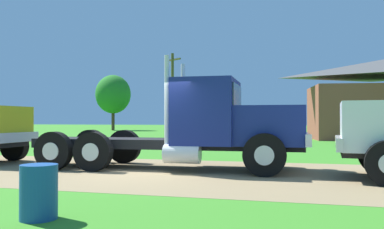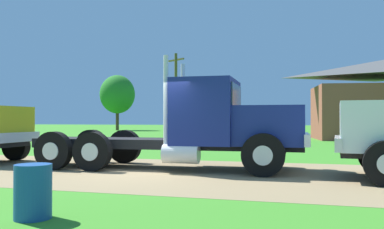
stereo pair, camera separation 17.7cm
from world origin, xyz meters
name	(u,v)px [view 1 (the left image)]	position (x,y,z in m)	size (l,w,h in m)	color
ground_plane	(150,172)	(0.00, 0.00, 0.00)	(200.00, 200.00, 0.00)	#3B8724
dirt_track	(150,172)	(0.00, 0.00, 0.00)	(120.00, 6.71, 0.01)	#907953
truck_foreground_white	(205,127)	(1.40, 0.89, 1.25)	(8.28, 2.83, 3.27)	black
steel_barrel	(39,192)	(0.32, -5.50, 0.40)	(0.54, 0.54, 0.80)	#19478C
utility_pole_near	(172,92)	(-6.90, 24.14, 4.00)	(1.91, 1.33, 7.50)	brown
tree_left	(113,94)	(-20.71, 40.63, 5.00)	(4.86, 4.86, 7.69)	#513823
tree_mid	(199,99)	(-8.03, 38.98, 4.15)	(3.55, 3.55, 6.13)	#513823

